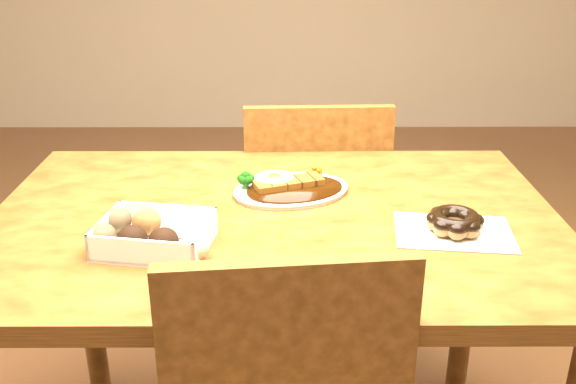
{
  "coord_description": "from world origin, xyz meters",
  "views": [
    {
      "loc": [
        0.02,
        -1.22,
        1.33
      ],
      "look_at": [
        0.03,
        -0.02,
        0.81
      ],
      "focal_mm": 40.0,
      "sensor_mm": 36.0,
      "label": 1
    }
  ],
  "objects_px": {
    "chair_far": "(313,220)",
    "katsu_curry_plate": "(289,187)",
    "pon_de_ring": "(455,222)",
    "donut_box": "(152,233)",
    "table": "(275,256)"
  },
  "relations": [
    {
      "from": "chair_far",
      "to": "katsu_curry_plate",
      "type": "height_order",
      "value": "chair_far"
    },
    {
      "from": "pon_de_ring",
      "to": "donut_box",
      "type": "bearing_deg",
      "value": -174.42
    },
    {
      "from": "table",
      "to": "katsu_curry_plate",
      "type": "distance_m",
      "value": 0.16
    },
    {
      "from": "donut_box",
      "to": "pon_de_ring",
      "type": "distance_m",
      "value": 0.59
    },
    {
      "from": "chair_far",
      "to": "pon_de_ring",
      "type": "bearing_deg",
      "value": 109.81
    },
    {
      "from": "table",
      "to": "chair_far",
      "type": "distance_m",
      "value": 0.57
    },
    {
      "from": "chair_far",
      "to": "donut_box",
      "type": "relative_size",
      "value": 3.69
    },
    {
      "from": "table",
      "to": "chair_far",
      "type": "relative_size",
      "value": 1.38
    },
    {
      "from": "table",
      "to": "pon_de_ring",
      "type": "distance_m",
      "value": 0.39
    },
    {
      "from": "katsu_curry_plate",
      "to": "donut_box",
      "type": "distance_m",
      "value": 0.37
    },
    {
      "from": "chair_far",
      "to": "donut_box",
      "type": "bearing_deg",
      "value": 61.48
    },
    {
      "from": "table",
      "to": "donut_box",
      "type": "bearing_deg",
      "value": -148.04
    },
    {
      "from": "table",
      "to": "donut_box",
      "type": "relative_size",
      "value": 5.08
    },
    {
      "from": "donut_box",
      "to": "chair_far",
      "type": "bearing_deg",
      "value": 63.56
    },
    {
      "from": "katsu_curry_plate",
      "to": "pon_de_ring",
      "type": "bearing_deg",
      "value": -31.79
    }
  ]
}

